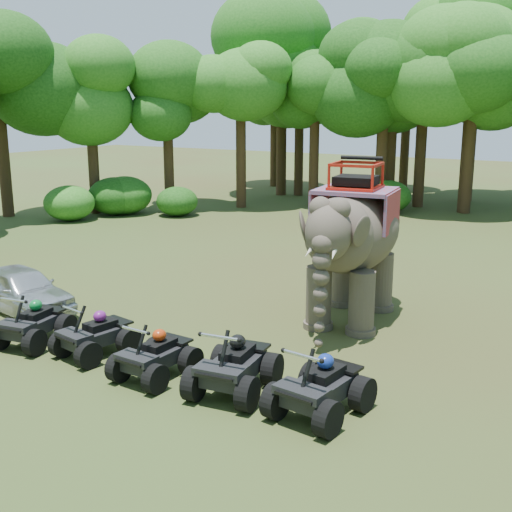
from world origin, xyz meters
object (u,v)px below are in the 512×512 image
at_px(elephant, 353,241).
at_px(atv_3, 234,359).
at_px(atv_1, 95,329).
at_px(atv_4, 320,379).
at_px(atv_0, 32,318).
at_px(atv_2, 155,349).
at_px(parked_car, 21,289).

distance_m(elephant, atv_3, 5.41).
distance_m(atv_1, atv_3, 3.63).
relative_size(atv_3, atv_4, 1.01).
xyz_separation_m(elephant, atv_1, (-3.81, -5.24, -1.44)).
distance_m(elephant, atv_1, 6.64).
relative_size(atv_0, atv_4, 0.93).
xyz_separation_m(atv_0, atv_1, (1.73, 0.25, -0.02)).
distance_m(elephant, atv_4, 5.63).
distance_m(atv_1, atv_2, 1.92).
relative_size(elephant, atv_0, 2.88).
bearing_deg(atv_1, parked_car, 171.76).
distance_m(atv_0, atv_2, 3.63).
bearing_deg(atv_3, atv_1, 172.38).
xyz_separation_m(parked_car, atv_3, (7.56, -1.24, 0.08)).
bearing_deg(atv_4, atv_0, -171.06).
height_order(elephant, atv_1, elephant).
bearing_deg(atv_2, parked_car, 168.04).
bearing_deg(elephant, parked_car, -160.32).
bearing_deg(elephant, atv_4, -80.34).
distance_m(atv_3, atv_4, 1.80).
xyz_separation_m(atv_1, atv_3, (3.63, 0.01, 0.07)).
relative_size(elephant, atv_1, 2.96).
bearing_deg(atv_4, atv_1, -172.94).
xyz_separation_m(parked_car, atv_4, (9.36, -1.22, 0.07)).
relative_size(atv_1, atv_4, 0.90).
bearing_deg(atv_0, elephant, 35.28).
distance_m(parked_car, atv_1, 4.12).
bearing_deg(elephant, atv_3, -99.60).
height_order(parked_car, atv_4, atv_4).
xyz_separation_m(atv_1, atv_2, (1.90, -0.25, -0.00)).
height_order(elephant, atv_2, elephant).
bearing_deg(atv_3, atv_0, 174.95).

